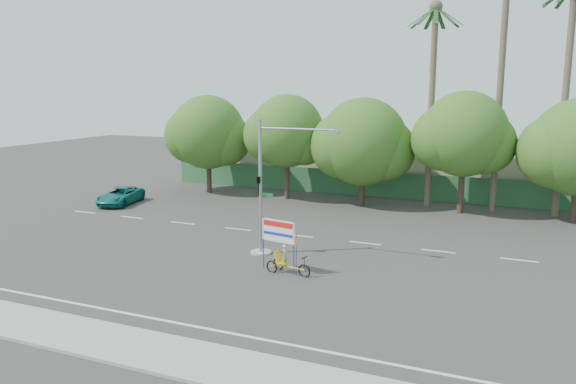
% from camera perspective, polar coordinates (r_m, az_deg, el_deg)
% --- Properties ---
extents(ground, '(120.00, 120.00, 0.00)m').
position_cam_1_polar(ground, '(25.14, -1.57, -9.31)').
color(ground, '#33302D').
rests_on(ground, ground).
extents(sidewalk_near, '(50.00, 2.40, 0.12)m').
position_cam_1_polar(sidewalk_near, '(19.11, -11.36, -16.03)').
color(sidewalk_near, gray).
rests_on(sidewalk_near, ground).
extents(fence, '(38.00, 0.08, 2.00)m').
position_cam_1_polar(fence, '(44.74, 9.96, 0.72)').
color(fence, '#336B3D').
rests_on(fence, ground).
extents(building_left, '(12.00, 8.00, 4.00)m').
position_cam_1_polar(building_left, '(51.89, 0.33, 3.34)').
color(building_left, '#BDB496').
rests_on(building_left, ground).
extents(building_right, '(14.00, 8.00, 3.60)m').
position_cam_1_polar(building_right, '(47.99, 20.58, 1.83)').
color(building_right, '#BDB496').
rests_on(building_right, ground).
extents(tree_far_left, '(7.14, 6.00, 7.96)m').
position_cam_1_polar(tree_far_left, '(46.32, -8.18, 5.80)').
color(tree_far_left, '#473828').
rests_on(tree_far_left, ground).
extents(tree_left, '(6.66, 5.60, 8.07)m').
position_cam_1_polar(tree_left, '(43.10, -0.15, 5.95)').
color(tree_left, '#473828').
rests_on(tree_left, ground).
extents(tree_center, '(7.62, 6.40, 7.85)m').
position_cam_1_polar(tree_center, '(41.17, 7.57, 4.81)').
color(tree_center, '#473828').
rests_on(tree_center, ground).
extents(tree_right, '(6.90, 5.80, 8.36)m').
position_cam_1_polar(tree_right, '(39.81, 17.39, 5.34)').
color(tree_right, '#473828').
rests_on(tree_right, ground).
extents(palm_tall, '(3.73, 3.79, 17.45)m').
position_cam_1_polar(palm_tall, '(41.06, 20.93, 12.58)').
color(palm_tall, '#70604C').
rests_on(palm_tall, ground).
extents(palm_mid, '(3.73, 3.79, 15.45)m').
position_cam_1_polar(palm_mid, '(41.04, 26.51, 10.69)').
color(palm_mid, '#70604C').
rests_on(palm_mid, ground).
extents(palm_short, '(3.73, 3.79, 14.45)m').
position_cam_1_polar(palm_short, '(41.47, 14.46, 10.69)').
color(palm_short, '#70604C').
rests_on(palm_short, ground).
extents(traffic_signal, '(4.72, 1.10, 7.00)m').
position_cam_1_polar(traffic_signal, '(28.74, -2.28, -0.73)').
color(traffic_signal, gray).
rests_on(traffic_signal, ground).
extents(trike_billboard, '(2.64, 0.87, 2.62)m').
position_cam_1_polar(trike_billboard, '(26.29, -0.52, -5.99)').
color(trike_billboard, black).
rests_on(trike_billboard, ground).
extents(pickup_truck, '(2.92, 4.85, 1.26)m').
position_cam_1_polar(pickup_truck, '(43.43, -16.68, -0.37)').
color(pickup_truck, '#0F6C60').
rests_on(pickup_truck, ground).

